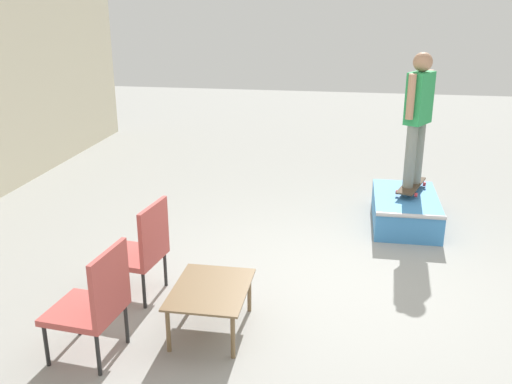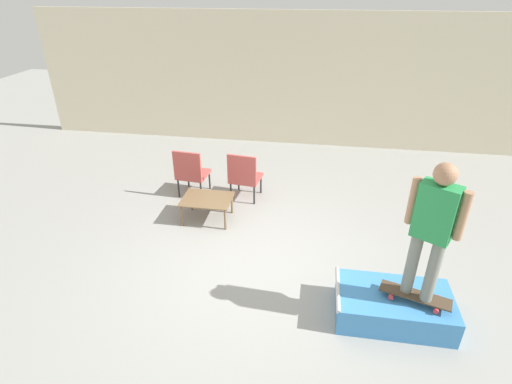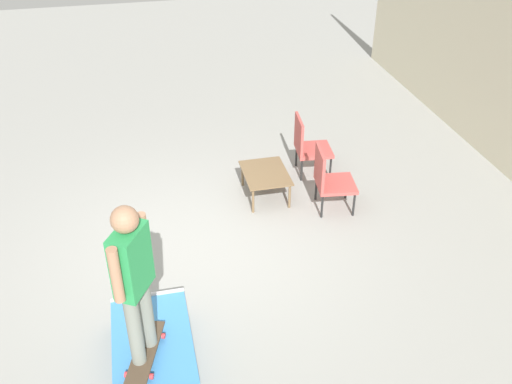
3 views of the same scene
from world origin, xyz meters
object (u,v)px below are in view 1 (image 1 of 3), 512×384
object	(u,v)px
coffee_table	(211,293)
skate_ramp_box	(405,210)
patio_chair_left	(95,301)
patio_chair_right	(141,247)
person_skater	(418,110)
skateboard_on_ramp	(411,186)

from	to	relation	value
coffee_table	skate_ramp_box	bearing A→B (deg)	-33.14
patio_chair_left	patio_chair_right	xyz separation A→B (m)	(0.98, 0.00, 0.00)
coffee_table	patio_chair_right	distance (m)	0.92
coffee_table	person_skater	bearing A→B (deg)	-32.36
skate_ramp_box	patio_chair_left	size ratio (longest dim) A/B	1.47
person_skater	patio_chair_left	size ratio (longest dim) A/B	1.76
patio_chair_left	coffee_table	bearing A→B (deg)	128.81
skate_ramp_box	patio_chair_right	world-z (taller)	patio_chair_right
skateboard_on_ramp	patio_chair_right	bearing A→B (deg)	150.77
patio_chair_left	patio_chair_right	world-z (taller)	same
patio_chair_right	person_skater	bearing A→B (deg)	140.27
patio_chair_left	person_skater	bearing A→B (deg)	148.31
skate_ramp_box	patio_chair_right	size ratio (longest dim) A/B	1.47
skateboard_on_ramp	coffee_table	xyz separation A→B (m)	(-2.94, 1.86, -0.08)
patio_chair_right	coffee_table	bearing A→B (deg)	65.44
coffee_table	patio_chair_left	bearing A→B (deg)	123.06
skate_ramp_box	patio_chair_right	xyz separation A→B (m)	(-2.26, 2.57, 0.31)
person_skater	coffee_table	distance (m)	3.63
coffee_table	patio_chair_left	distance (m)	0.93
skate_ramp_box	coffee_table	size ratio (longest dim) A/B	1.65
skateboard_on_ramp	patio_chair_left	bearing A→B (deg)	160.35
patio_chair_right	skateboard_on_ramp	bearing A→B (deg)	140.27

